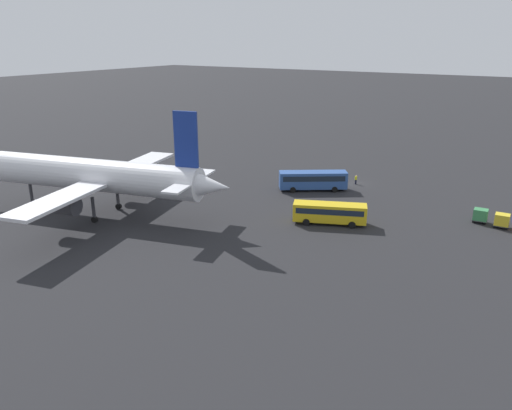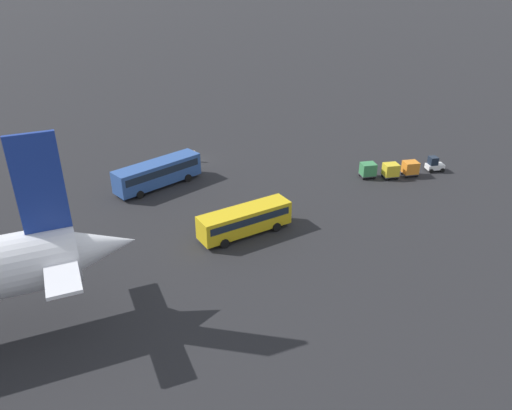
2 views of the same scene
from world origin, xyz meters
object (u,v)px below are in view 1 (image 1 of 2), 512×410
shuttle_bus_near (313,179)px  shuttle_bus_far (330,212)px  airplane (96,176)px  worker_person (356,180)px  cargo_cart_yellow (502,220)px  cargo_cart_green (480,215)px

shuttle_bus_near → shuttle_bus_far: size_ratio=1.07×
shuttle_bus_near → shuttle_bus_far: (-9.27, 13.91, -0.19)m
shuttle_bus_near → shuttle_bus_far: 16.72m
airplane → worker_person: bearing=-140.3°
airplane → cargo_cart_yellow: size_ratio=20.73×
worker_person → cargo_cart_green: (-22.70, 9.58, 0.32)m
shuttle_bus_near → cargo_cart_green: (-27.82, 1.99, -0.81)m
shuttle_bus_far → cargo_cart_yellow: (-21.48, -11.22, -0.63)m
airplane → worker_person: airplane is taller
worker_person → cargo_cart_green: bearing=157.1°
airplane → cargo_cart_green: 56.78m
cargo_cart_yellow → cargo_cart_green: 3.02m
shuttle_bus_far → cargo_cart_yellow: bearing=-174.5°
shuttle_bus_near → cargo_cart_yellow: size_ratio=5.52×
shuttle_bus_far → cargo_cart_green: size_ratio=5.18×
shuttle_bus_far → airplane: bearing=3.2°
airplane → cargo_cart_green: (-49.86, -26.71, -4.96)m
airplane → cargo_cart_green: bearing=-165.3°
airplane → cargo_cart_yellow: bearing=-167.3°
shuttle_bus_far → cargo_cart_yellow: size_ratio=5.18×
shuttle_bus_near → worker_person: shuttle_bus_near is taller
cargo_cart_green → airplane: bearing=28.2°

